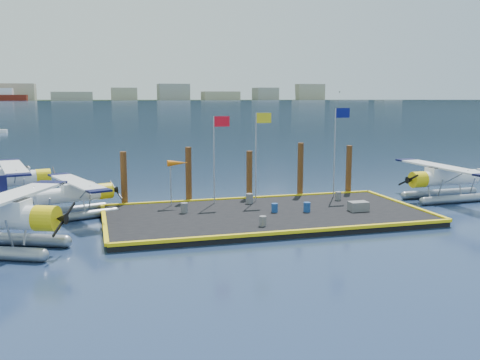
% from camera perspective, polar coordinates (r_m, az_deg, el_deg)
% --- Properties ---
extents(ground, '(4000.00, 4000.00, 0.00)m').
position_cam_1_polar(ground, '(34.27, 2.76, -4.15)').
color(ground, navy).
rests_on(ground, ground).
extents(dock, '(20.00, 10.00, 0.40)m').
position_cam_1_polar(dock, '(34.23, 2.76, -3.82)').
color(dock, black).
rests_on(dock, ground).
extents(dock_bumpers, '(20.25, 10.25, 0.18)m').
position_cam_1_polar(dock_bumpers, '(34.16, 2.76, -3.35)').
color(dock_bumpers, yellow).
rests_on(dock_bumpers, dock).
extents(far_backdrop, '(3050.00, 2050.00, 810.00)m').
position_cam_1_polar(far_backdrop, '(1786.84, -7.51, 8.98)').
color(far_backdrop, black).
rests_on(far_backdrop, ground).
extents(seaplane_b, '(8.08, 8.60, 3.09)m').
position_cam_1_polar(seaplane_b, '(36.02, -17.45, -1.72)').
color(seaplane_b, gray).
rests_on(seaplane_b, ground).
extents(seaplane_c, '(9.11, 9.91, 3.51)m').
position_cam_1_polar(seaplane_c, '(42.96, -23.51, -0.13)').
color(seaplane_c, gray).
rests_on(seaplane_c, ground).
extents(seaplane_d, '(8.87, 9.77, 3.48)m').
position_cam_1_polar(seaplane_d, '(42.85, 21.11, -0.03)').
color(seaplane_d, gray).
rests_on(seaplane_d, ground).
extents(drum_0, '(0.46, 0.46, 0.64)m').
position_cam_1_polar(drum_0, '(34.22, -5.97, -2.97)').
color(drum_0, slate).
rests_on(drum_0, dock).
extents(drum_1, '(0.41, 0.41, 0.57)m').
position_cam_1_polar(drum_1, '(34.27, 3.71, -2.98)').
color(drum_1, navy).
rests_on(drum_1, dock).
extents(drum_2, '(0.44, 0.44, 0.62)m').
position_cam_1_polar(drum_2, '(34.58, 7.15, -2.88)').
color(drum_2, navy).
rests_on(drum_2, dock).
extents(drum_3, '(0.41, 0.41, 0.57)m').
position_cam_1_polar(drum_3, '(30.68, 2.45, -4.39)').
color(drum_3, slate).
rests_on(drum_3, dock).
extents(drum_4, '(0.43, 0.43, 0.60)m').
position_cam_1_polar(drum_4, '(38.80, 10.42, -1.68)').
color(drum_4, slate).
rests_on(drum_4, dock).
extents(drum_5, '(0.49, 0.49, 0.69)m').
position_cam_1_polar(drum_5, '(36.99, 1.02, -1.98)').
color(drum_5, slate).
rests_on(drum_5, dock).
extents(crate, '(1.20, 0.80, 0.60)m').
position_cam_1_polar(crate, '(35.46, 12.51, -2.75)').
color(crate, slate).
rests_on(crate, dock).
extents(flagpole_red, '(1.14, 0.08, 6.00)m').
position_cam_1_polar(flagpole_red, '(36.58, -2.48, 3.67)').
color(flagpole_red, '#9A9BA3').
rests_on(flagpole_red, dock).
extents(flagpole_yellow, '(1.14, 0.08, 6.20)m').
position_cam_1_polar(flagpole_yellow, '(37.35, 2.01, 3.96)').
color(flagpole_yellow, '#9A9BA3').
rests_on(flagpole_yellow, dock).
extents(flagpole_blue, '(1.14, 0.08, 6.50)m').
position_cam_1_polar(flagpole_blue, '(39.54, 10.35, 4.35)').
color(flagpole_blue, '#9A9BA3').
rests_on(flagpole_blue, dock).
extents(windsock, '(1.40, 0.44, 3.12)m').
position_cam_1_polar(windsock, '(36.19, -6.69, 1.70)').
color(windsock, '#9A9BA3').
rests_on(windsock, dock).
extents(piling_0, '(0.44, 0.44, 4.00)m').
position_cam_1_polar(piling_0, '(37.59, -12.27, -0.07)').
color(piling_0, '#442613').
rests_on(piling_0, ground).
extents(piling_1, '(0.44, 0.44, 4.20)m').
position_cam_1_polar(piling_1, '(38.07, -5.50, 0.36)').
color(piling_1, '#442613').
rests_on(piling_1, ground).
extents(piling_2, '(0.44, 0.44, 3.80)m').
position_cam_1_polar(piling_2, '(39.12, 1.00, 0.34)').
color(piling_2, '#442613').
rests_on(piling_2, ground).
extents(piling_3, '(0.44, 0.44, 4.30)m').
position_cam_1_polar(piling_3, '(40.39, 6.46, 0.92)').
color(piling_3, '#442613').
rests_on(piling_3, ground).
extents(piling_4, '(0.44, 0.44, 4.00)m').
position_cam_1_polar(piling_4, '(42.06, 11.52, 0.91)').
color(piling_4, '#442613').
rests_on(piling_4, ground).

